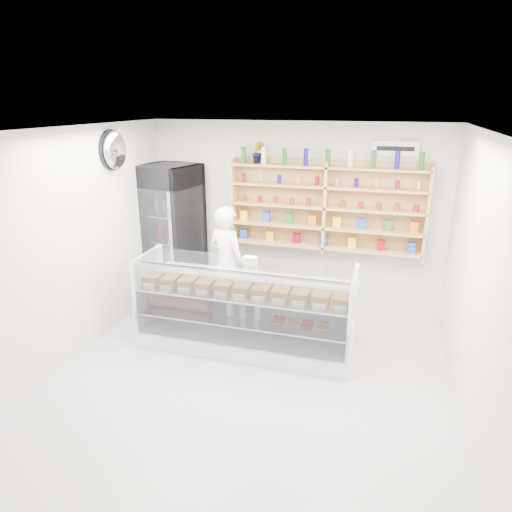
% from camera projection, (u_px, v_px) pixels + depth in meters
% --- Properties ---
extents(room, '(5.00, 5.00, 5.00)m').
position_uv_depth(room, '(244.00, 271.00, 4.72)').
color(room, '#9E9EA2').
rests_on(room, ground).
extents(display_counter, '(2.74, 0.82, 1.19)m').
position_uv_depth(display_counter, '(245.00, 324.00, 5.88)').
color(display_counter, white).
rests_on(display_counter, floor).
extents(shop_worker, '(0.72, 0.60, 1.69)m').
position_uv_depth(shop_worker, '(227.00, 263.00, 6.57)').
color(shop_worker, white).
rests_on(shop_worker, floor).
extents(drinks_cooler, '(0.94, 0.92, 2.16)m').
position_uv_depth(drinks_cooler, '(173.00, 233.00, 7.19)').
color(drinks_cooler, black).
rests_on(drinks_cooler, floor).
extents(wall_shelving, '(2.84, 0.28, 1.33)m').
position_uv_depth(wall_shelving, '(325.00, 208.00, 6.64)').
color(wall_shelving, tan).
rests_on(wall_shelving, back_wall).
extents(potted_plant, '(0.19, 0.16, 0.32)m').
position_uv_depth(potted_plant, '(258.00, 152.00, 6.67)').
color(potted_plant, '#1E6626').
rests_on(potted_plant, wall_shelving).
extents(security_mirror, '(0.15, 0.50, 0.50)m').
position_uv_depth(security_mirror, '(115.00, 150.00, 6.04)').
color(security_mirror, silver).
rests_on(security_mirror, left_wall).
extents(wall_sign, '(0.62, 0.03, 0.20)m').
position_uv_depth(wall_sign, '(395.00, 149.00, 6.25)').
color(wall_sign, white).
rests_on(wall_sign, back_wall).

